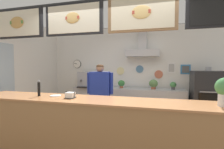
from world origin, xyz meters
TOP-DOWN VIEW (x-y plane):
  - back_wall_assembly at (0.02, 2.17)m, footprint 5.30×2.71m
  - service_counter at (0.00, -0.46)m, footprint 4.49×0.69m
  - back_prep_counter at (-0.02, 1.97)m, footprint 3.24×0.53m
  - pizza_oven at (2.05, 1.69)m, footprint 0.74×0.67m
  - shop_worker at (-0.43, 0.72)m, footprint 0.60×0.27m
  - espresso_machine at (-1.28, 1.94)m, footprint 0.46×0.56m
  - potted_rosemary at (-0.91, 1.95)m, footprint 0.14×0.14m
  - potted_sage at (1.26, 1.97)m, footprint 0.17×0.17m
  - potted_basil at (0.73, 1.94)m, footprint 0.25×0.25m
  - potted_oregano at (-0.19, 1.96)m, footprint 0.20×0.20m
  - napkin_holder at (-0.52, -0.47)m, footprint 0.16×0.15m
  - pepper_grinder at (-1.14, -0.45)m, footprint 0.04×0.04m
  - condiment_plate at (-0.86, -0.37)m, footprint 0.19×0.19m

SIDE VIEW (x-z plane):
  - back_prep_counter at x=-0.02m, z-range -0.01..0.90m
  - service_counter at x=0.00m, z-range 0.00..1.04m
  - pizza_oven at x=2.05m, z-range -0.05..1.49m
  - shop_worker at x=-0.43m, z-range 0.05..1.65m
  - potted_rosemary at x=-0.91m, z-range 0.92..1.09m
  - potted_sage at x=1.26m, z-range 0.92..1.14m
  - potted_oregano at x=-0.19m, z-range 0.92..1.15m
  - condiment_plate at x=-0.86m, z-range 1.04..1.05m
  - potted_basil at x=0.73m, z-range 0.92..1.19m
  - napkin_holder at x=-0.52m, z-range 1.03..1.13m
  - espresso_machine at x=-1.28m, z-range 0.90..1.38m
  - pepper_grinder at x=-1.14m, z-range 1.04..1.31m
  - back_wall_assembly at x=0.02m, z-range 0.11..2.88m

